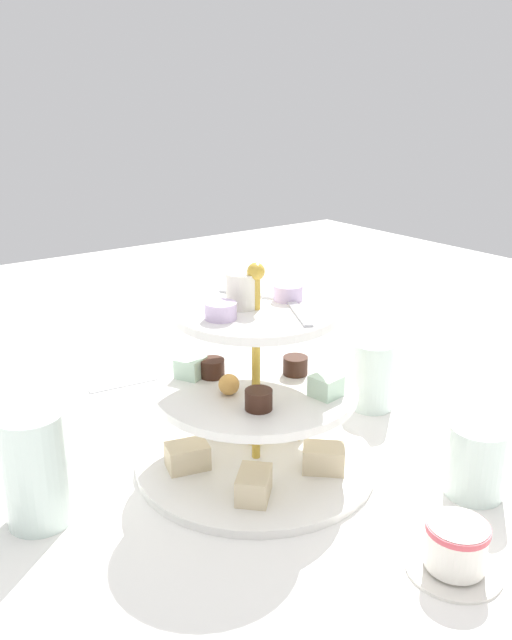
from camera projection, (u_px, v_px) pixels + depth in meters
The scene contains 7 objects.
ground_plane at pixel (256, 464), 0.79m from camera, with size 2.40×2.40×0.00m, color white.
tiered_serving_stand at pixel (256, 407), 0.76m from camera, with size 0.29×0.29×0.25m.
water_glass_tall_right at pixel (35, 468), 0.66m from camera, with size 0.07×0.07×0.12m, color silver.
water_glass_short_left at pixel (476, 461), 0.72m from camera, with size 0.06×0.06×0.08m, color silver.
teacup_with_saucer at pixel (456, 549), 0.60m from camera, with size 0.09×0.09×0.05m.
butter_knife_left at pixel (144, 380), 1.02m from camera, with size 0.17×0.01×0.00m, color silver.
water_glass_mid_back at pixel (373, 375), 0.92m from camera, with size 0.06×0.06×0.10m, color silver.
Camera 1 is at (-0.56, 0.41, 0.42)m, focal length 36.45 mm.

